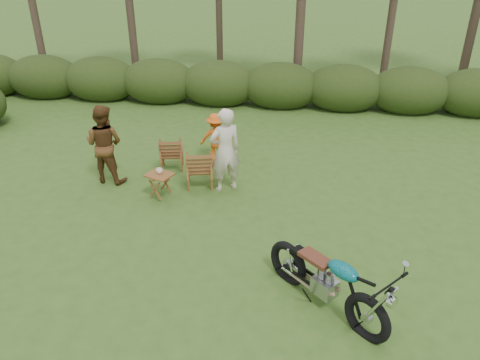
# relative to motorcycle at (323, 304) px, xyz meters

# --- Properties ---
(ground) EXTENTS (80.00, 80.00, 0.00)m
(ground) POSITION_rel_motorcycle_xyz_m (-1.15, 0.17, 0.00)
(ground) COLOR #32521B
(ground) RESTS_ON ground
(motorcycle) EXTENTS (2.14, 2.09, 1.24)m
(motorcycle) POSITION_rel_motorcycle_xyz_m (0.00, 0.00, 0.00)
(motorcycle) COLOR #0D9EA9
(motorcycle) RESTS_ON ground
(lawn_chair_right) EXTENTS (0.76, 0.76, 0.93)m
(lawn_chair_right) POSITION_rel_motorcycle_xyz_m (-2.60, 3.45, 0.00)
(lawn_chair_right) COLOR brown
(lawn_chair_right) RESTS_ON ground
(lawn_chair_left) EXTENTS (0.69, 0.69, 0.85)m
(lawn_chair_left) POSITION_rel_motorcycle_xyz_m (-3.43, 4.20, 0.00)
(lawn_chair_left) COLOR brown
(lawn_chair_left) RESTS_ON ground
(side_table) EXTENTS (0.68, 0.63, 0.56)m
(side_table) POSITION_rel_motorcycle_xyz_m (-3.32, 2.83, 0.28)
(side_table) COLOR brown
(side_table) RESTS_ON ground
(cup) EXTENTS (0.18, 0.18, 0.11)m
(cup) POSITION_rel_motorcycle_xyz_m (-3.33, 2.87, 0.61)
(cup) COLOR #EEE0C4
(cup) RESTS_ON side_table
(adult_a) EXTENTS (0.81, 0.73, 1.86)m
(adult_a) POSITION_rel_motorcycle_xyz_m (-2.02, 3.36, 0.00)
(adult_a) COLOR beige
(adult_a) RESTS_ON ground
(adult_b) EXTENTS (0.95, 0.79, 1.78)m
(adult_b) POSITION_rel_motorcycle_xyz_m (-4.71, 3.45, 0.00)
(adult_b) COLOR #573419
(adult_b) RESTS_ON ground
(child) EXTENTS (0.79, 0.46, 1.23)m
(child) POSITION_rel_motorcycle_xyz_m (-2.46, 4.75, 0.00)
(child) COLOR #E35B15
(child) RESTS_ON ground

